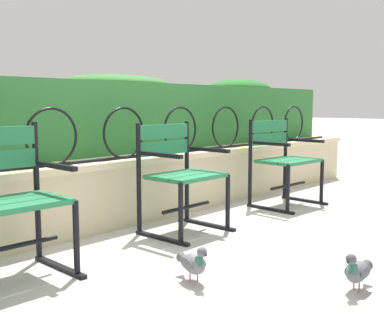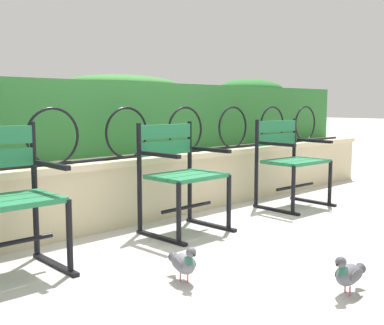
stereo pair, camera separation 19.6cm
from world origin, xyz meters
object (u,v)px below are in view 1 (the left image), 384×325
at_px(park_chair_left, 5,197).
at_px(park_chair_centre, 179,173).
at_px(pigeon_near_chairs, 193,262).
at_px(pigeon_far_side, 357,270).
at_px(park_chair_right, 282,158).

distance_m(park_chair_left, park_chair_centre, 1.39).
relative_size(park_chair_centre, pigeon_near_chairs, 2.94).
bearing_deg(park_chair_centre, pigeon_far_side, -98.88).
height_order(pigeon_near_chairs, pigeon_far_side, same).
bearing_deg(park_chair_left, park_chair_centre, -0.20).
distance_m(park_chair_left, park_chair_right, 2.78).
bearing_deg(park_chair_centre, park_chair_left, 179.80).
xyz_separation_m(park_chair_centre, pigeon_far_side, (-0.24, -1.53, -0.35)).
distance_m(park_chair_left, pigeon_far_side, 1.95).
bearing_deg(park_chair_right, park_chair_centre, 178.14).
relative_size(park_chair_left, park_chair_right, 1.04).
bearing_deg(park_chair_right, pigeon_near_chairs, -160.14).
height_order(park_chair_left, park_chair_right, park_chair_left).
xyz_separation_m(park_chair_centre, park_chair_right, (1.39, -0.05, 0.00)).
bearing_deg(park_chair_right, park_chair_left, 178.97).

